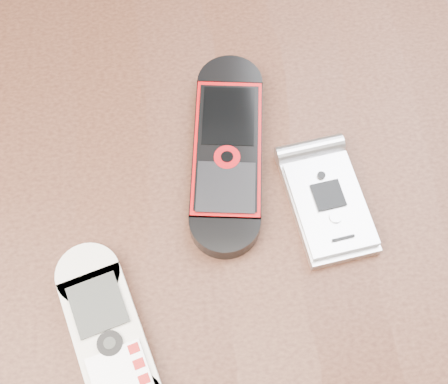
% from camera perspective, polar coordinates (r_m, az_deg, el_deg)
% --- Properties ---
extents(ground, '(4.00, 4.00, 0.00)m').
position_cam_1_polar(ground, '(1.18, -0.25, -15.92)').
color(ground, '#472B19').
rests_on(ground, ground).
extents(table, '(1.20, 0.80, 0.75)m').
position_cam_1_polar(table, '(0.56, -0.51, -5.11)').
color(table, black).
rests_on(table, ground).
extents(nokia_white, '(0.08, 0.14, 0.02)m').
position_cam_1_polar(nokia_white, '(0.43, -10.44, -13.03)').
color(nokia_white, silver).
rests_on(nokia_white, table).
extents(nokia_black_red, '(0.07, 0.17, 0.02)m').
position_cam_1_polar(nokia_black_red, '(0.47, 0.32, 3.83)').
color(nokia_black_red, black).
rests_on(nokia_black_red, table).
extents(motorola_razr, '(0.07, 0.11, 0.02)m').
position_cam_1_polar(motorola_razr, '(0.46, 9.49, -0.94)').
color(motorola_razr, silver).
rests_on(motorola_razr, table).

